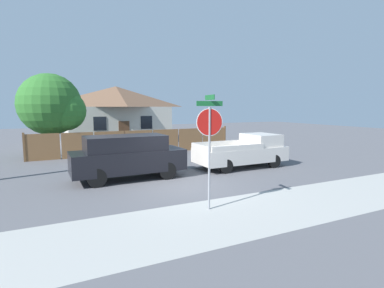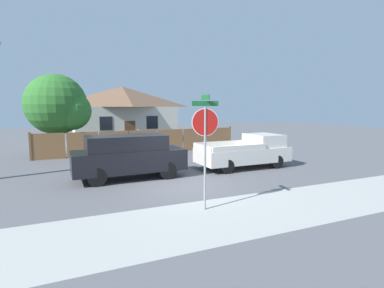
{
  "view_description": "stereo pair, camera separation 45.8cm",
  "coord_description": "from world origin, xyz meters",
  "views": [
    {
      "loc": [
        -4.79,
        -10.68,
        3.18
      ],
      "look_at": [
        0.75,
        0.7,
        1.6
      ],
      "focal_mm": 28.0,
      "sensor_mm": 36.0,
      "label": 1
    },
    {
      "loc": [
        -4.38,
        -10.87,
        3.18
      ],
      "look_at": [
        0.75,
        0.7,
        1.6
      ],
      "focal_mm": 28.0,
      "sensor_mm": 36.0,
      "label": 2
    }
  ],
  "objects": [
    {
      "name": "wooden_fence",
      "position": [
        0.79,
        9.0,
        0.8
      ],
      "size": [
        13.76,
        0.12,
        1.7
      ],
      "color": "brown",
      "rests_on": "ground"
    },
    {
      "name": "oak_tree",
      "position": [
        -4.34,
        10.39,
        3.23
      ],
      "size": [
        4.09,
        3.89,
        5.27
      ],
      "color": "brown",
      "rests_on": "ground"
    },
    {
      "name": "ground_plane",
      "position": [
        0.0,
        0.0,
        0.0
      ],
      "size": [
        80.0,
        80.0,
        0.0
      ],
      "primitive_type": "plane",
      "color": "#56565B"
    },
    {
      "name": "red_suv",
      "position": [
        -1.66,
        2.2,
        1.05
      ],
      "size": [
        4.87,
        1.91,
        1.94
      ],
      "rotation": [
        0.0,
        0.0,
        0.01
      ],
      "color": "black",
      "rests_on": "ground"
    },
    {
      "name": "house",
      "position": [
        1.0,
        16.91,
        2.59
      ],
      "size": [
        9.29,
        6.02,
        5.01
      ],
      "color": "beige",
      "rests_on": "ground"
    },
    {
      "name": "stop_sign",
      "position": [
        -0.37,
        -2.8,
        2.41
      ],
      "size": [
        0.84,
        0.74,
        3.53
      ],
      "rotation": [
        0.0,
        0.0,
        -0.15
      ],
      "color": "gray",
      "rests_on": "ground"
    },
    {
      "name": "sidewalk_strip",
      "position": [
        0.0,
        -3.6,
        0.0
      ],
      "size": [
        36.0,
        3.2,
        0.01
      ],
      "color": "#A3A39E",
      "rests_on": "ground"
    },
    {
      "name": "orange_pickup",
      "position": [
        4.56,
        2.21,
        0.82
      ],
      "size": [
        4.86,
        2.09,
        1.71
      ],
      "rotation": [
        0.0,
        0.0,
        0.01
      ],
      "color": "silver",
      "rests_on": "ground"
    }
  ]
}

